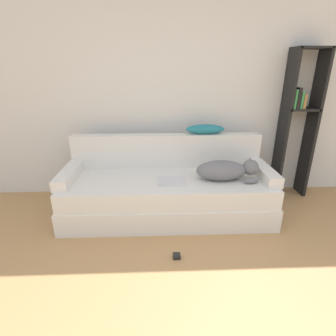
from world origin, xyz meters
TOP-DOWN VIEW (x-y plane):
  - wall_back at (0.00, 2.70)m, footprint 6.90×0.06m
  - couch at (-0.12, 2.02)m, footprint 2.29×0.87m
  - couch_backrest at (-0.12, 2.39)m, footprint 2.25×0.15m
  - couch_arm_left at (-1.19, 2.02)m, footprint 0.15×0.68m
  - couch_arm_right at (0.95, 2.02)m, footprint 0.15×0.68m
  - dog at (0.51, 1.94)m, footprint 0.67×0.28m
  - laptop at (-0.08, 1.90)m, footprint 0.29×0.23m
  - throw_pillow at (0.35, 2.41)m, footprint 0.46×0.16m
  - bookshelf at (1.52, 2.52)m, footprint 0.40×0.26m
  - power_adapter at (-0.07, 1.26)m, footprint 0.07×0.07m

SIDE VIEW (x-z plane):
  - power_adapter at x=-0.07m, z-range 0.00..0.04m
  - couch at x=-0.12m, z-range 0.00..0.46m
  - laptop at x=-0.08m, z-range 0.46..0.48m
  - couch_arm_left at x=-1.19m, z-range 0.46..0.57m
  - couch_arm_right at x=0.95m, z-range 0.46..0.57m
  - dog at x=0.51m, z-range 0.45..0.69m
  - couch_backrest at x=-0.12m, z-range 0.46..0.86m
  - throw_pillow at x=0.35m, z-range 0.86..0.97m
  - bookshelf at x=1.52m, z-range 0.10..1.92m
  - wall_back at x=0.00m, z-range 0.00..2.70m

